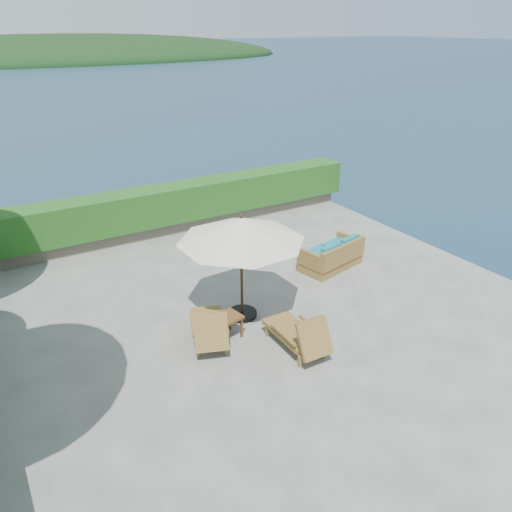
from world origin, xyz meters
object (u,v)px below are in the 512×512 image
patio_umbrella (241,230)px  lounge_right (299,334)px  lounge_left (209,327)px  wicker_loveseat (332,257)px  side_table (229,319)px

patio_umbrella → lounge_right: (0.30, -1.59, -1.56)m
lounge_left → wicker_loveseat: 4.25m
patio_umbrella → lounge_right: bearing=-79.3°
lounge_left → wicker_loveseat: size_ratio=0.91×
lounge_right → wicker_loveseat: bearing=42.6°
side_table → wicker_loveseat: wicker_loveseat is taller
lounge_left → side_table: bearing=19.1°
patio_umbrella → wicker_loveseat: (3.03, 0.82, -1.61)m
lounge_right → side_table: bearing=131.4°
wicker_loveseat → patio_umbrella: bearing=-177.1°
lounge_right → wicker_loveseat: size_ratio=0.86×
lounge_left → patio_umbrella: bearing=48.1°
lounge_left → wicker_loveseat: (4.03, 1.33, -0.05)m
patio_umbrella → lounge_left: patio_umbrella is taller
lounge_right → side_table: lounge_right is taller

